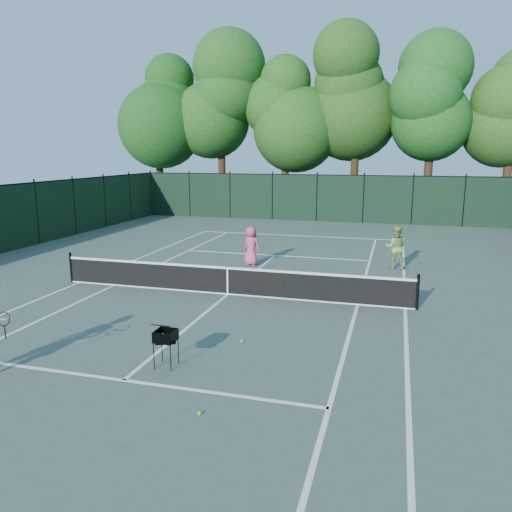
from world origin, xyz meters
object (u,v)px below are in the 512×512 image
(player_green, at_px, (396,247))
(loose_ball_midcourt, at_px, (242,341))
(player_pink, at_px, (251,246))
(loose_ball_near_cart, at_px, (199,413))
(ball_hopper, at_px, (166,336))

(player_green, xyz_separation_m, loose_ball_midcourt, (-3.46, -9.05, -0.81))
(player_pink, xyz_separation_m, loose_ball_near_cart, (2.44, -11.53, -0.75))
(player_pink, distance_m, ball_hopper, 9.89)
(player_green, xyz_separation_m, ball_hopper, (-4.60, -10.79, -0.17))
(player_pink, xyz_separation_m, loose_ball_midcourt, (2.14, -8.10, -0.75))
(player_pink, relative_size, player_green, 0.93)
(player_pink, height_order, loose_ball_near_cart, player_pink)
(ball_hopper, bearing_deg, loose_ball_near_cart, -74.16)
(player_green, bearing_deg, loose_ball_near_cart, 75.77)
(ball_hopper, height_order, loose_ball_near_cart, ball_hopper)
(loose_ball_midcourt, bearing_deg, loose_ball_near_cart, -85.01)
(player_pink, relative_size, loose_ball_near_cart, 23.16)
(ball_hopper, bearing_deg, player_green, 42.26)
(player_green, relative_size, loose_ball_near_cart, 24.93)
(ball_hopper, relative_size, loose_ball_midcourt, 11.95)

